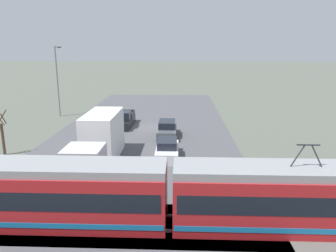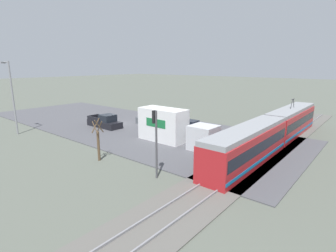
% 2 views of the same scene
% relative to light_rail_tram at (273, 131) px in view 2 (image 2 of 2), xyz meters
% --- Properties ---
extents(ground_plane, '(320.00, 320.00, 0.00)m').
position_rel_light_rail_tram_xyz_m(ground_plane, '(3.42, -20.50, -1.67)').
color(ground_plane, '#565B51').
extents(road_surface, '(18.26, 49.86, 0.08)m').
position_rel_light_rail_tram_xyz_m(road_surface, '(3.42, -20.50, -1.63)').
color(road_surface, '#4C4C51').
rests_on(road_surface, ground).
extents(rail_bed, '(55.08, 4.40, 0.22)m').
position_rel_light_rail_tram_xyz_m(rail_bed, '(3.42, -0.00, -1.62)').
color(rail_bed, '#5B5954').
rests_on(rail_bed, ground).
extents(light_rail_tram, '(26.11, 2.61, 4.40)m').
position_rel_light_rail_tram_xyz_m(light_rail_tram, '(0.00, 0.00, 0.00)').
color(light_rail_tram, '#B21E23').
rests_on(light_rail_tram, ground).
extents(box_truck, '(2.52, 9.55, 3.69)m').
position_rel_light_rail_tram_xyz_m(box_truck, '(5.83, -9.10, 0.12)').
color(box_truck, silver).
rests_on(box_truck, ground).
extents(pickup_truck, '(2.01, 5.51, 1.82)m').
position_rel_light_rail_tram_xyz_m(pickup_truck, '(6.03, -20.97, -0.90)').
color(pickup_truck, black).
rests_on(pickup_truck, ground).
extents(sedan_car_0, '(1.87, 4.78, 1.61)m').
position_rel_light_rail_tram_xyz_m(sedan_car_0, '(0.85, -16.88, -0.92)').
color(sedan_car_0, '#4C5156').
rests_on(sedan_car_0, ground).
extents(sedan_car_1, '(1.81, 4.34, 1.49)m').
position_rel_light_rail_tram_xyz_m(sedan_car_1, '(0.56, -10.50, -0.97)').
color(sedan_car_1, silver).
rests_on(sedan_car_1, ground).
extents(traffic_light_pole, '(0.28, 0.47, 5.28)m').
position_rel_light_rail_tram_xyz_m(traffic_light_pole, '(13.92, -4.18, 1.76)').
color(traffic_light_pole, '#47474C').
rests_on(traffic_light_pole, ground).
extents(street_tree, '(0.93, 0.78, 3.90)m').
position_rel_light_rail_tram_xyz_m(street_tree, '(14.44, -10.74, 0.10)').
color(street_tree, brown).
rests_on(street_tree, ground).
extents(street_lamp_near_crossing, '(0.36, 1.95, 9.00)m').
position_rel_light_rail_tram_xyz_m(street_lamp_near_crossing, '(15.39, -26.65, 3.47)').
color(street_lamp_near_crossing, gray).
rests_on(street_lamp_near_crossing, ground).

